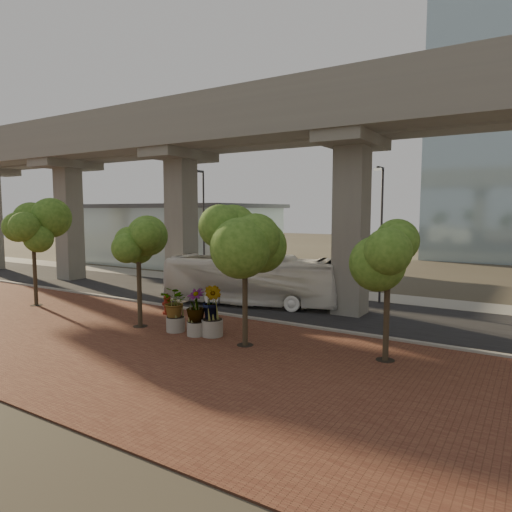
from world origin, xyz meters
The scene contains 18 objects.
ground centered at (0.00, 0.00, 0.00)m, with size 160.00×160.00×0.00m, color #3C352C.
brick_plaza centered at (0.00, -8.00, 0.03)m, with size 70.00×13.00×0.06m, color brown.
asphalt_road centered at (0.00, 2.00, 0.02)m, with size 90.00×8.00×0.04m, color black.
curb_strip centered at (0.00, -2.00, 0.08)m, with size 70.00×0.25×0.16m, color gray.
far_sidewalk centered at (0.00, 7.50, 0.03)m, with size 90.00×3.00×0.06m, color gray.
transit_viaduct centered at (0.00, 2.00, 7.29)m, with size 72.00×5.60×12.40m.
station_pavilion centered at (-20.00, 16.00, 3.22)m, with size 23.00×13.00×6.30m.
transit_bus centered at (0.16, 1.11, 1.48)m, with size 2.50×10.66×2.97m, color white.
fire_hydrant centered at (-2.31, -3.45, 0.60)m, with size 0.56×0.50×1.12m.
planter_front centered at (0.50, -5.92, 1.34)m, with size 1.92×1.92×2.11m.
planter_right centered at (1.75, -5.96, 1.34)m, with size 1.97×1.97×2.11m.
planter_left centered at (2.41, -5.62, 1.48)m, with size 2.13×2.13×2.34m.
street_tree_far_west centered at (-10.46, -5.88, 4.53)m, with size 4.03×4.03×6.32m.
street_tree_near_west centered at (-1.57, -6.14, 4.04)m, with size 2.98×2.98×5.36m.
street_tree_near_east centered at (4.44, -6.03, 4.67)m, with size 3.69×3.69×6.31m.
street_tree_far_east centered at (9.95, -4.84, 4.15)m, with size 3.17×3.17×5.56m.
streetlamp_west centered at (-8.22, 7.09, 5.10)m, with size 0.43×1.27×8.73m.
streetlamp_east centered at (6.56, 5.49, 4.75)m, with size 0.40×1.18×8.14m.
Camera 1 is at (14.64, -21.51, 5.65)m, focal length 32.00 mm.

